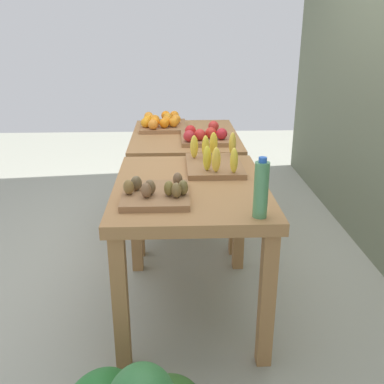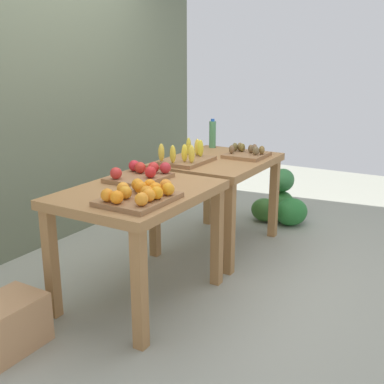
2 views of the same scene
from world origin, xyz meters
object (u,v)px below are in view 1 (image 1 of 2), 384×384
(apple_bin, at_px, (205,136))
(banana_crate, at_px, (214,161))
(display_table_left, at_px, (185,149))
(orange_bin, at_px, (162,123))
(display_table_right, at_px, (190,204))
(water_bottle, at_px, (261,189))
(cardboard_produce_box, at_px, (213,176))
(kiwi_bin, at_px, (157,192))

(apple_bin, relative_size, banana_crate, 0.93)
(display_table_left, xyz_separation_m, orange_bin, (-0.21, -0.18, 0.16))
(display_table_right, distance_m, banana_crate, 0.35)
(water_bottle, bearing_deg, apple_bin, -173.60)
(display_table_left, bearing_deg, cardboard_produce_box, 160.51)
(apple_bin, distance_m, banana_crate, 0.63)
(display_table_right, xyz_separation_m, cardboard_produce_box, (-1.97, 0.30, -0.51))
(orange_bin, relative_size, apple_bin, 1.08)
(orange_bin, distance_m, banana_crate, 1.12)
(orange_bin, bearing_deg, apple_bin, 36.20)
(display_table_right, height_order, banana_crate, banana_crate)
(apple_bin, xyz_separation_m, water_bottle, (1.34, 0.15, 0.09))
(display_table_right, height_order, cardboard_produce_box, display_table_right)
(display_table_left, relative_size, apple_bin, 2.55)
(cardboard_produce_box, bearing_deg, banana_crate, -5.06)
(orange_bin, height_order, cardboard_produce_box, orange_bin)
(banana_crate, bearing_deg, display_table_right, -29.09)
(display_table_right, height_order, orange_bin, orange_bin)
(banana_crate, height_order, cardboard_produce_box, banana_crate)
(kiwi_bin, relative_size, water_bottle, 1.33)
(cardboard_produce_box, bearing_deg, display_table_left, -19.49)
(apple_bin, xyz_separation_m, cardboard_produce_box, (-1.07, 0.16, -0.67))
(display_table_right, relative_size, orange_bin, 2.35)
(display_table_left, bearing_deg, water_bottle, 10.43)
(orange_bin, height_order, water_bottle, water_bottle)
(display_table_left, bearing_deg, display_table_right, 0.00)
(display_table_right, bearing_deg, apple_bin, 171.38)
(banana_crate, xyz_separation_m, water_bottle, (0.71, 0.14, 0.08))
(apple_bin, bearing_deg, orange_bin, -143.80)
(banana_crate, relative_size, cardboard_produce_box, 1.10)
(kiwi_bin, bearing_deg, banana_crate, 145.87)
(banana_crate, xyz_separation_m, cardboard_produce_box, (-1.70, 0.15, -0.67))
(orange_bin, xyz_separation_m, water_bottle, (1.77, 0.47, 0.08))
(display_table_left, relative_size, water_bottle, 3.85)
(banana_crate, bearing_deg, kiwi_bin, -34.13)
(display_table_left, height_order, orange_bin, orange_bin)
(display_table_right, bearing_deg, cardboard_produce_box, 171.33)
(orange_bin, bearing_deg, water_bottle, 14.79)
(display_table_right, xyz_separation_m, kiwi_bin, (0.20, -0.17, 0.15))
(water_bottle, bearing_deg, banana_crate, -169.01)
(display_table_right, distance_m, apple_bin, 0.92)
(display_table_right, distance_m, orange_bin, 1.36)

